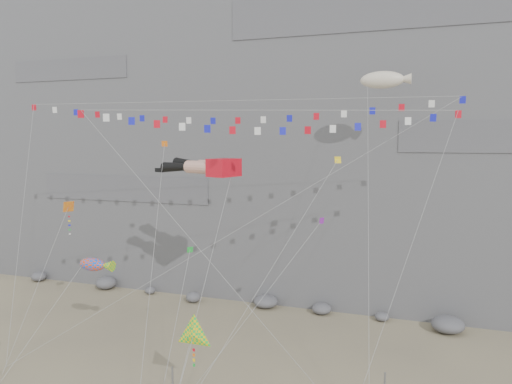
# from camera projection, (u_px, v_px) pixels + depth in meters

# --- Properties ---
(ground) EXTENTS (120.00, 120.00, 0.00)m
(ground) POSITION_uv_depth(u_px,v_px,m) (194.00, 380.00, 36.86)
(ground) COLOR gray
(ground) RESTS_ON ground
(cliff) EXTENTS (80.00, 28.00, 50.00)m
(cliff) POSITION_uv_depth(u_px,v_px,m) (302.00, 83.00, 64.28)
(cliff) COLOR slate
(cliff) RESTS_ON ground
(talus_boulders) EXTENTS (60.00, 3.00, 1.20)m
(talus_boulders) POSITION_uv_depth(u_px,v_px,m) (266.00, 302.00, 52.76)
(talus_boulders) COLOR slate
(talus_boulders) RESTS_ON ground
(legs_kite) EXTENTS (9.10, 16.64, 20.52)m
(legs_kite) POSITION_uv_depth(u_px,v_px,m) (203.00, 167.00, 41.96)
(legs_kite) COLOR red
(legs_kite) RESTS_ON ground
(flag_banner_upper) EXTENTS (37.43, 12.54, 27.47)m
(flag_banner_upper) POSITION_uv_depth(u_px,v_px,m) (225.00, 101.00, 42.12)
(flag_banner_upper) COLOR red
(flag_banner_upper) RESTS_ON ground
(flag_banner_lower) EXTENTS (25.43, 9.38, 22.07)m
(flag_banner_lower) POSITION_uv_depth(u_px,v_px,m) (270.00, 111.00, 35.52)
(flag_banner_lower) COLOR red
(flag_banner_lower) RESTS_ON ground
(harlequin_kite) EXTENTS (1.96, 7.92, 13.84)m
(harlequin_kite) POSITION_uv_depth(u_px,v_px,m) (68.00, 207.00, 42.56)
(harlequin_kite) COLOR red
(harlequin_kite) RESTS_ON ground
(fish_windsock) EXTENTS (4.75, 7.92, 10.72)m
(fish_windsock) POSITION_uv_depth(u_px,v_px,m) (92.00, 265.00, 41.38)
(fish_windsock) COLOR #ED430C
(fish_windsock) RESTS_ON ground
(delta_kite) EXTENTS (2.68, 4.89, 7.57)m
(delta_kite) POSITION_uv_depth(u_px,v_px,m) (193.00, 335.00, 31.45)
(delta_kite) COLOR yellow
(delta_kite) RESTS_ON ground
(blimp_windsock) EXTENTS (4.45, 15.22, 26.97)m
(blimp_windsock) POSITION_uv_depth(u_px,v_px,m) (382.00, 80.00, 42.52)
(blimp_windsock) COLOR beige
(blimp_windsock) RESTS_ON ground
(small_kite_a) EXTENTS (5.34, 13.13, 21.88)m
(small_kite_a) POSITION_uv_depth(u_px,v_px,m) (164.00, 149.00, 42.88)
(small_kite_a) COLOR orange
(small_kite_a) RESTS_ON ground
(small_kite_b) EXTENTS (7.94, 11.31, 17.29)m
(small_kite_b) POSITION_uv_depth(u_px,v_px,m) (319.00, 224.00, 38.39)
(small_kite_b) COLOR purple
(small_kite_b) RESTS_ON ground
(small_kite_c) EXTENTS (2.16, 8.81, 12.64)m
(small_kite_c) POSITION_uv_depth(u_px,v_px,m) (189.00, 253.00, 37.10)
(small_kite_c) COLOR green
(small_kite_c) RESTS_ON ground
(small_kite_d) EXTENTS (7.79, 16.47, 23.54)m
(small_kite_d) POSITION_uv_depth(u_px,v_px,m) (336.00, 163.00, 41.13)
(small_kite_d) COLOR yellow
(small_kite_d) RESTS_ON ground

